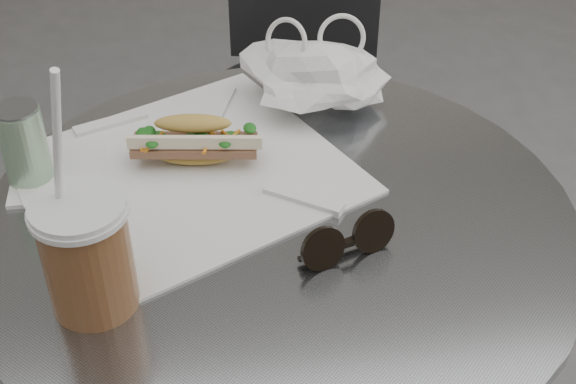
{
  "coord_description": "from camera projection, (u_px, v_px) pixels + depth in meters",
  "views": [
    {
      "loc": [
        -0.11,
        -0.57,
        1.39
      ],
      "look_at": [
        0.01,
        0.18,
        0.79
      ],
      "focal_mm": 50.0,
      "sensor_mm": 36.0,
      "label": 1
    }
  ],
  "objects": [
    {
      "name": "banh_mi",
      "position": [
        194.0,
        141.0,
        1.07
      ],
      "size": [
        0.22,
        0.11,
        0.07
      ],
      "rotation": [
        0.0,
        0.0,
        -0.16
      ],
      "color": "gold",
      "rests_on": "sandwich_paper"
    },
    {
      "name": "iced_coffee",
      "position": [
        87.0,
        253.0,
        0.85
      ],
      "size": [
        0.1,
        0.1,
        0.3
      ],
      "color": "brown",
      "rests_on": "cafe_table"
    },
    {
      "name": "drink_can",
      "position": [
        24.0,
        146.0,
        1.03
      ],
      "size": [
        0.06,
        0.06,
        0.11
      ],
      "color": "#5A9A60",
      "rests_on": "cafe_table"
    },
    {
      "name": "plastic_bag",
      "position": [
        315.0,
        78.0,
        1.18
      ],
      "size": [
        0.25,
        0.22,
        0.1
      ],
      "primitive_type": null,
      "rotation": [
        0.0,
        0.0,
        -0.42
      ],
      "color": "white",
      "rests_on": "cafe_table"
    },
    {
      "name": "cafe_table",
      "position": [
        279.0,
        358.0,
        1.18
      ],
      "size": [
        0.76,
        0.76,
        0.74
      ],
      "color": "slate",
      "rests_on": "ground"
    },
    {
      "name": "chair_far",
      "position": [
        300.0,
        148.0,
        1.79
      ],
      "size": [
        0.42,
        0.45,
        0.79
      ],
      "rotation": [
        0.0,
        0.0,
        2.93
      ],
      "color": "#2B2B2D",
      "rests_on": "ground"
    },
    {
      "name": "sandwich_paper",
      "position": [
        190.0,
        171.0,
        1.08
      ],
      "size": [
        0.51,
        0.5,
        0.0
      ],
      "primitive_type": "cube",
      "rotation": [
        0.0,
        0.0,
        0.44
      ],
      "color": "white",
      "rests_on": "cafe_table"
    },
    {
      "name": "sunglasses",
      "position": [
        347.0,
        242.0,
        0.94
      ],
      "size": [
        0.12,
        0.06,
        0.06
      ],
      "rotation": [
        0.0,
        0.0,
        0.32
      ],
      "color": "black",
      "rests_on": "cafe_table"
    },
    {
      "name": "napkin_stack",
      "position": [
        58.0,
        175.0,
        1.07
      ],
      "size": [
        0.14,
        0.14,
        0.01
      ],
      "color": "white",
      "rests_on": "cafe_table"
    }
  ]
}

